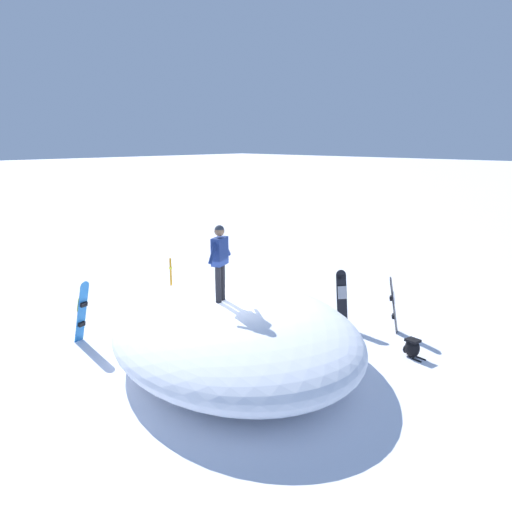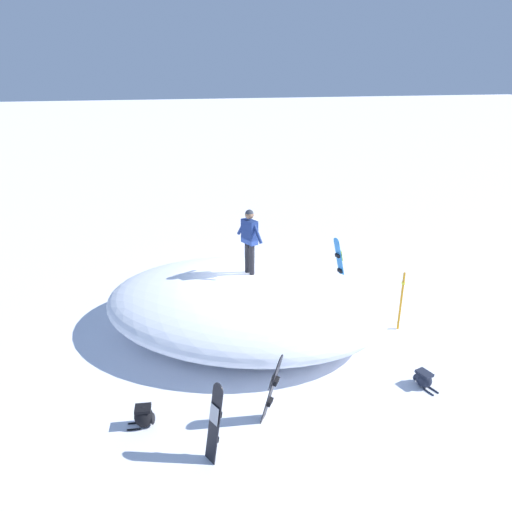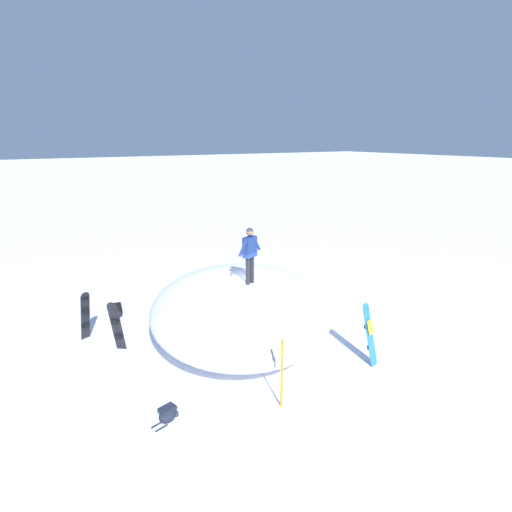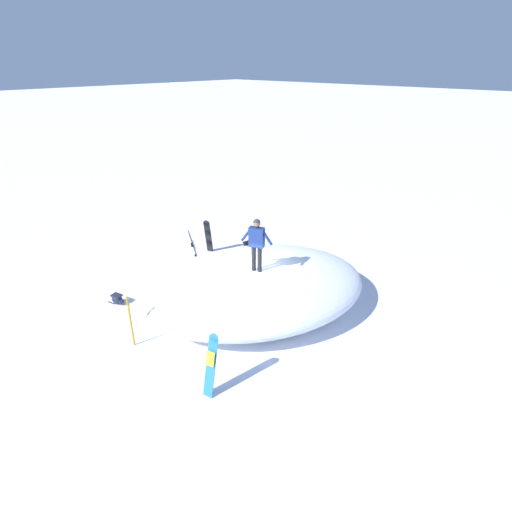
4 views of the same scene
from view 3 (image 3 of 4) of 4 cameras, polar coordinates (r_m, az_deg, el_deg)
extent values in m
plane|color=white|center=(13.19, -1.84, -10.37)|extent=(240.00, 240.00, 0.00)
ellipsoid|color=white|center=(13.12, -2.18, -6.86)|extent=(9.27, 8.41, 1.53)
cylinder|color=black|center=(12.58, -1.13, -2.10)|extent=(0.14, 0.14, 0.85)
cylinder|color=black|center=(12.73, -0.58, -1.87)|extent=(0.14, 0.14, 0.85)
cube|color=navy|center=(12.44, -0.87, 1.26)|extent=(0.38, 0.52, 0.63)
sphere|color=#936B4C|center=(12.33, -0.88, 3.34)|extent=(0.23, 0.23, 0.23)
cylinder|color=navy|center=(12.18, -1.80, 1.20)|extent=(0.22, 0.40, 0.52)
cylinder|color=navy|center=(12.68, 0.03, 1.81)|extent=(0.22, 0.40, 0.52)
sphere|color=#333842|center=(12.32, -0.88, 3.44)|extent=(0.22, 0.22, 0.22)
cube|color=black|center=(12.35, -18.70, -9.48)|extent=(0.46, 0.45, 1.46)
cylinder|color=black|center=(11.92, -19.35, -6.66)|extent=(0.24, 0.28, 0.29)
cube|color=#B2B2B7|center=(12.23, -18.84, -8.40)|extent=(0.22, 0.25, 0.35)
cube|color=black|center=(12.16, -19.01, -8.57)|extent=(0.19, 0.21, 0.12)
cube|color=black|center=(12.47, -18.56, -10.53)|extent=(0.19, 0.21, 0.12)
cube|color=#2672BF|center=(11.56, 15.54, -10.75)|extent=(0.46, 0.35, 1.55)
cylinder|color=#2672BF|center=(11.33, 14.98, -6.98)|extent=(0.14, 0.28, 0.27)
cube|color=yellow|center=(11.45, 15.59, -9.50)|extent=(0.15, 0.24, 0.37)
cube|color=black|center=(11.49, 15.15, -9.36)|extent=(0.13, 0.21, 0.12)
cube|color=black|center=(11.68, 15.55, -12.01)|extent=(0.13, 0.21, 0.12)
cube|color=black|center=(13.41, -22.57, -7.92)|extent=(0.35, 0.37, 1.41)
cylinder|color=black|center=(13.06, -22.62, -5.23)|extent=(0.17, 0.29, 0.29)
cube|color=#B2B2B7|center=(13.30, -22.66, -6.93)|extent=(0.16, 0.25, 0.34)
cube|color=black|center=(13.24, -22.49, -7.02)|extent=(0.16, 0.21, 0.12)
cube|color=black|center=(13.51, -22.46, -8.90)|extent=(0.16, 0.21, 0.12)
ellipsoid|color=#1E2333|center=(9.62, -12.12, -20.69)|extent=(0.38, 0.47, 0.36)
ellipsoid|color=#2B3144|center=(9.73, -11.14, -20.53)|extent=(0.24, 0.17, 0.17)
cube|color=#1E2333|center=(9.53, -12.17, -19.95)|extent=(0.32, 0.39, 0.06)
cylinder|color=#1E2333|center=(9.68, -13.53, -21.77)|extent=(0.11, 0.29, 0.04)
cylinder|color=#1E2333|center=(9.57, -12.96, -22.22)|extent=(0.11, 0.29, 0.04)
ellipsoid|color=black|center=(14.85, -18.64, -7.13)|extent=(0.41, 0.37, 0.47)
ellipsoid|color=black|center=(14.72, -18.56, -7.63)|extent=(0.14, 0.26, 0.22)
cube|color=black|center=(14.77, -18.71, -6.44)|extent=(0.35, 0.31, 0.06)
cylinder|color=black|center=(15.12, -18.30, -7.56)|extent=(0.26, 0.07, 0.04)
cylinder|color=black|center=(15.12, -18.98, -7.64)|extent=(0.26, 0.07, 0.04)
cylinder|color=orange|center=(9.50, 3.61, -16.00)|extent=(0.06, 0.06, 1.68)
cylinder|color=yellow|center=(9.23, 3.67, -13.18)|extent=(0.10, 0.10, 0.06)
camera|label=1|loc=(23.35, 4.82, 14.40)|focal=36.41mm
camera|label=2|loc=(14.32, -53.90, 12.37)|focal=32.96mm
camera|label=4|loc=(14.02, 53.03, 17.20)|focal=28.11mm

